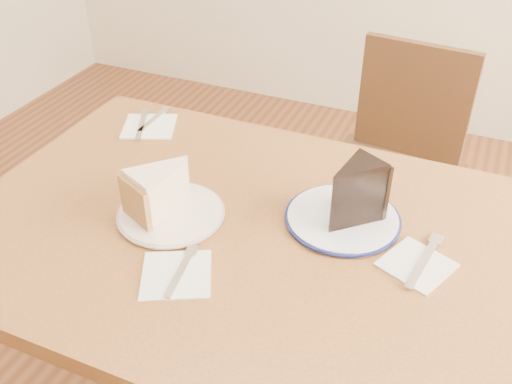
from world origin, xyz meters
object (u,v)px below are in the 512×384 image
at_px(plate_cream, 171,214).
at_px(plate_navy, 343,218).
at_px(table, 254,266).
at_px(chair_far, 392,170).
at_px(carrot_cake, 164,190).
at_px(chocolate_cake, 351,197).

bearing_deg(plate_cream, plate_navy, 20.71).
xyz_separation_m(table, chair_far, (0.15, 0.76, -0.18)).
xyz_separation_m(plate_cream, plate_navy, (0.33, 0.12, 0.00)).
bearing_deg(plate_navy, table, -147.89).
distance_m(carrot_cake, chocolate_cake, 0.37).
relative_size(chair_far, chocolate_cake, 7.09).
relative_size(table, carrot_cake, 9.46).
relative_size(plate_cream, carrot_cake, 1.66).
distance_m(plate_cream, plate_navy, 0.35).
bearing_deg(table, carrot_cake, -174.50).
relative_size(chair_far, carrot_cake, 6.67).
distance_m(plate_navy, carrot_cake, 0.37).
distance_m(table, carrot_cake, 0.25).
bearing_deg(plate_navy, chocolate_cake, -40.66).
height_order(chair_far, chocolate_cake, chocolate_cake).
distance_m(chair_far, carrot_cake, 0.92).
height_order(plate_navy, carrot_cake, carrot_cake).
bearing_deg(carrot_cake, chocolate_cake, 40.49).
bearing_deg(plate_cream, chair_far, 67.72).
relative_size(table, plate_navy, 5.36).
height_order(chair_far, plate_cream, chair_far).
bearing_deg(chair_far, plate_navy, 96.69).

